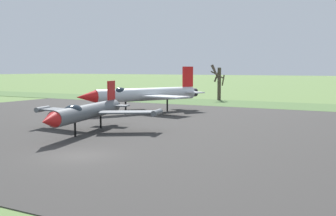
% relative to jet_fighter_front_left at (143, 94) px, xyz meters
% --- Properties ---
extents(ground_plane, '(600.00, 600.00, 0.00)m').
position_rel_jet_fighter_front_left_xyz_m(ground_plane, '(10.04, -23.76, -2.39)').
color(ground_plane, '#607F42').
extents(asphalt_apron, '(77.25, 45.14, 0.05)m').
position_rel_jet_fighter_front_left_xyz_m(asphalt_apron, '(10.04, -10.21, -2.36)').
color(asphalt_apron, '#383533').
rests_on(asphalt_apron, ground).
extents(grass_verge_strip, '(137.25, 12.00, 0.06)m').
position_rel_jet_fighter_front_left_xyz_m(grass_verge_strip, '(10.04, 18.36, -2.36)').
color(grass_verge_strip, '#4F6E3B').
rests_on(grass_verge_strip, ground).
extents(jet_fighter_front_left, '(11.52, 16.44, 5.87)m').
position_rel_jet_fighter_front_left_xyz_m(jet_fighter_front_left, '(0.00, 0.00, 0.00)').
color(jet_fighter_front_left, silver).
rests_on(jet_fighter_front_left, ground).
extents(info_placard_front_left, '(0.50, 0.22, 1.03)m').
position_rel_jet_fighter_front_left_xyz_m(info_placard_front_left, '(-3.51, -7.19, -1.75)').
color(info_placard_front_left, black).
rests_on(info_placard_front_left, ground).
extents(jet_fighter_front_right, '(12.05, 13.45, 4.42)m').
position_rel_jet_fighter_front_left_xyz_m(jet_fighter_front_right, '(4.39, -16.19, -0.47)').
color(jet_fighter_front_right, '#565B60').
rests_on(jet_fighter_front_right, ground).
extents(bare_tree_far_left, '(2.83, 2.57, 6.30)m').
position_rel_jet_fighter_front_left_xyz_m(bare_tree_far_left, '(0.79, 23.57, 1.03)').
color(bare_tree_far_left, '#42382D').
rests_on(bare_tree_far_left, ground).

